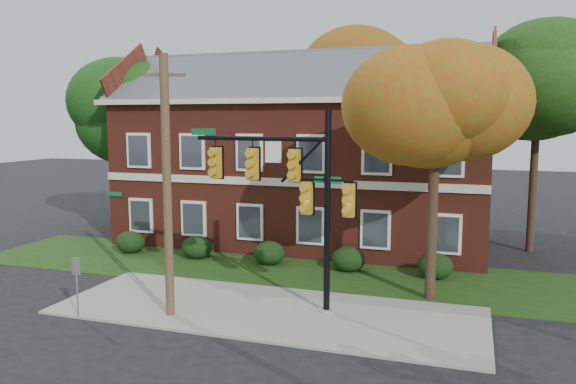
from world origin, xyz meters
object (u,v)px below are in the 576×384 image
(tree_right_rear, at_px, (547,79))
(sign_post, at_px, (77,277))
(tree_far_rear, at_px, (361,79))
(utility_pole, at_px, (167,187))
(apartment_building, at_px, (304,145))
(tree_left_rear, at_px, (127,112))
(hedge_far_left, at_px, (131,242))
(hedge_center, at_px, (269,253))
(hedge_far_right, at_px, (435,266))
(tree_near_right, at_px, (443,108))
(hedge_left, at_px, (197,247))
(hedge_right, at_px, (348,259))
(traffic_signal, at_px, (293,187))

(tree_right_rear, bearing_deg, sign_post, -136.02)
(tree_far_rear, distance_m, utility_pole, 20.81)
(utility_pole, bearing_deg, apartment_building, 67.87)
(tree_left_rear, bearing_deg, hedge_far_left, -56.58)
(apartment_building, height_order, tree_right_rear, tree_right_rear)
(tree_left_rear, bearing_deg, hedge_center, -23.04)
(tree_right_rear, bearing_deg, tree_far_rear, 145.00)
(tree_left_rear, bearing_deg, hedge_far_right, -13.89)
(tree_right_rear, bearing_deg, tree_near_right, -114.58)
(hedge_left, relative_size, hedge_right, 1.00)
(apartment_building, relative_size, hedge_far_left, 13.43)
(hedge_center, distance_m, tree_far_rear, 15.57)
(tree_left_rear, distance_m, tree_far_rear, 14.40)
(sign_post, bearing_deg, tree_far_rear, 77.42)
(apartment_building, height_order, tree_left_rear, apartment_building)
(tree_left_rear, distance_m, traffic_signal, 15.75)
(traffic_signal, bearing_deg, tree_far_rear, 99.05)
(hedge_left, bearing_deg, hedge_right, 0.00)
(tree_right_rear, bearing_deg, hedge_right, -141.98)
(hedge_far_left, bearing_deg, traffic_signal, -27.83)
(tree_right_rear, bearing_deg, hedge_left, -157.58)
(hedge_right, bearing_deg, traffic_signal, -98.54)
(hedge_far_left, height_order, tree_far_rear, tree_far_rear)
(apartment_building, distance_m, hedge_far_left, 9.82)
(hedge_right, bearing_deg, hedge_left, 180.00)
(hedge_center, height_order, hedge_right, same)
(tree_near_right, distance_m, sign_post, 13.07)
(hedge_center, relative_size, hedge_far_right, 1.00)
(hedge_right, distance_m, traffic_signal, 6.30)
(tree_left_rear, height_order, tree_right_rear, tree_right_rear)
(hedge_far_left, relative_size, utility_pole, 0.17)
(traffic_signal, bearing_deg, hedge_right, 86.16)
(hedge_left, distance_m, utility_pole, 8.43)
(tree_far_rear, bearing_deg, hedge_right, -80.64)
(hedge_left, xyz_separation_m, tree_far_rear, (4.84, 13.09, 8.32))
(hedge_right, distance_m, tree_far_rear, 15.66)
(hedge_far_left, xyz_separation_m, tree_right_rear, (18.31, 6.11, 7.60))
(hedge_left, distance_m, hedge_right, 7.00)
(apartment_building, height_order, utility_pole, apartment_building)
(hedge_left, distance_m, tree_right_rear, 17.74)
(hedge_far_left, height_order, tree_right_rear, tree_right_rear)
(hedge_left, bearing_deg, utility_pole, -68.94)
(hedge_far_left, xyz_separation_m, tree_near_right, (14.22, -2.83, 6.14))
(hedge_far_right, relative_size, traffic_signal, 0.21)
(apartment_building, distance_m, tree_near_right, 10.97)
(hedge_center, relative_size, utility_pole, 0.17)
(apartment_building, xyz_separation_m, sign_post, (-3.47, -13.41, -3.64))
(tree_right_rear, bearing_deg, hedge_center, -151.63)
(hedge_far_right, distance_m, sign_post, 13.30)
(tree_right_rear, distance_m, sign_post, 21.63)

